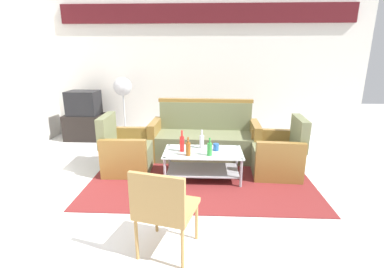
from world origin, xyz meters
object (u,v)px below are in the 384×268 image
Objects in this scene: cup at (216,147)px; wicker_chair at (164,206)px; coffee_table at (203,161)px; bottle_red at (182,144)px; couch at (205,139)px; television at (84,103)px; bottle_green at (210,149)px; armchair_right at (278,155)px; pedestal_fan at (123,90)px; tv_stand at (86,127)px; bottle_brown at (188,149)px; bottle_clear at (202,141)px; armchair_left at (127,152)px.

wicker_chair reaches higher than cup.
bottle_red is (-0.30, -0.00, 0.25)m from coffee_table.
bottle_red is 1.61m from wicker_chair.
television is at bearing -18.72° from couch.
cup is at bearing 65.06° from bottle_green.
wicker_chair is at bearing -101.43° from coffee_table.
armchair_right is 3.43× the size of bottle_green.
couch is 7.35× the size of bottle_green.
tv_stand is at bearing -176.45° from pedestal_fan.
bottle_brown is at bearing 99.29° from wicker_chair.
bottle_clear is (-0.11, 0.29, 0.01)m from bottle_green.
bottle_green is 0.23m from cup.
pedestal_fan is (0.81, 0.05, 0.75)m from tv_stand.
bottle_brown reaches higher than cup.
bottle_red is at bearing -151.67° from bottle_clear.
wicker_chair is (-0.30, -1.76, -0.02)m from bottle_clear.
bottle_brown is at bearing -59.69° from bottle_red.
cup is (0.16, -0.82, 0.14)m from couch.
tv_stand is at bearing 146.27° from cup.
bottle_red is at bearing 72.17° from armchair_left.
bottle_green is 2.48× the size of cup.
bottle_red is at bearing 102.68° from armchair_right.
bottle_brown is 2.52m from pedestal_fan.
pedestal_fan is at bearing 125.25° from bottle_brown.
tv_stand reaches higher than cup.
coffee_table is 0.27m from cup.
coffee_table is at bearing -162.67° from cup.
armchair_left is 3.43× the size of bottle_green.
television is at bearing 145.45° from bottle_clear.
armchair_right is 1.15m from bottle_clear.
armchair_right is at bearing 10.72° from cup.
armchair_right reaches higher than bottle_brown.
wicker_chair is (-0.03, -1.61, -0.03)m from bottle_red.
bottle_green is (1.25, -0.40, 0.22)m from armchair_left.
tv_stand is (-2.52, 1.95, -0.24)m from bottle_green.
wicker_chair is (-0.41, -1.47, -0.01)m from bottle_green.
couch is 1.08m from bottle_brown.
bottle_clear is (-1.13, -0.09, 0.23)m from armchair_right.
bottle_brown is 2.60× the size of cup.
coffee_table is 0.87× the size of pedestal_fan.
couch reaches higher than tv_stand.
couch is at bearing 93.92° from bottle_green.
pedestal_fan is at bearing 133.22° from bottle_clear.
bottle_brown is (0.97, -0.42, 0.22)m from armchair_left.
bottle_brown is at bearing 140.48° from television.
armchair_right reaches higher than bottle_clear.
television reaches higher than bottle_green.
cup is at bearing 103.29° from couch.
pedestal_fan is at bearing 125.66° from bottle_red.
couch is 0.85m from cup.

